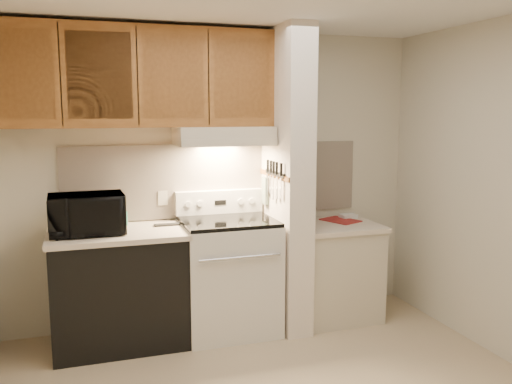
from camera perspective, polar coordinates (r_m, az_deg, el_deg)
name	(u,v)px	position (r m, az deg, el deg)	size (l,w,h in m)	color
wall_back	(217,178)	(4.71, -4.10, 1.49)	(3.60, 0.02, 2.50)	beige
backsplash	(218,180)	(4.70, -4.06, 1.29)	(2.60, 0.02, 0.63)	#FEE7CF
range_body	(228,277)	(4.55, -2.92, -8.94)	(0.76, 0.65, 0.92)	silver
oven_window	(239,284)	(4.25, -1.79, -9.65)	(0.50, 0.01, 0.30)	black
oven_handle	(240,258)	(4.15, -1.65, -6.93)	(0.02, 0.02, 0.65)	silver
cooktop	(228,221)	(4.43, -2.97, -3.08)	(0.74, 0.64, 0.03)	black
range_backguard	(219,202)	(4.68, -3.89, -1.03)	(0.76, 0.08, 0.20)	silver
range_display	(220,202)	(4.64, -3.76, -1.11)	(0.10, 0.01, 0.04)	black
range_knob_left_outer	(188,204)	(4.58, -7.15, -1.29)	(0.05, 0.05, 0.02)	silver
range_knob_left_inner	(200,204)	(4.60, -5.93, -1.23)	(0.05, 0.05, 0.02)	silver
range_knob_right_inner	(241,201)	(4.69, -1.62, -1.00)	(0.05, 0.05, 0.02)	silver
range_knob_right_outer	(252,201)	(4.72, -0.46, -0.94)	(0.05, 0.05, 0.02)	silver
dishwasher_front	(120,290)	(4.44, -14.16, -10.02)	(1.00, 0.63, 0.87)	black
left_countertop	(117,234)	(4.31, -14.38, -4.28)	(1.04, 0.67, 0.04)	beige
spoon_rest	(167,225)	(4.44, -9.31, -3.41)	(0.21, 0.07, 0.01)	black
teal_jar	(122,218)	(4.52, -13.97, -2.72)	(0.10, 0.10, 0.11)	#2A7060
outlet	(163,198)	(4.62, -9.79, -0.64)	(0.08, 0.01, 0.12)	beige
microwave	(87,214)	(4.25, -17.41, -2.23)	(0.54, 0.37, 0.30)	black
partition_pillar	(287,180)	(4.54, 3.25, 1.22)	(0.22, 0.70, 2.50)	#F1E1D0
pillar_trim	(274,175)	(4.49, 1.87, 1.79)	(0.01, 0.70, 0.04)	#985D2A
knife_strip	(275,173)	(4.44, 2.02, 1.97)	(0.02, 0.42, 0.04)	black
knife_blade_a	(281,188)	(4.30, 2.60, 0.41)	(0.01, 0.04, 0.16)	silver
knife_handle_a	(281,169)	(4.27, 2.67, 2.38)	(0.02, 0.02, 0.10)	black
knife_blade_b	(277,188)	(4.37, 2.24, 0.42)	(0.01, 0.04, 0.18)	silver
knife_handle_b	(277,168)	(4.36, 2.20, 2.52)	(0.02, 0.02, 0.10)	black
knife_blade_c	(273,188)	(4.46, 1.83, 0.45)	(0.01, 0.04, 0.20)	silver
knife_handle_c	(274,167)	(4.43, 1.87, 2.61)	(0.02, 0.02, 0.10)	black
knife_blade_d	(270,184)	(4.52, 1.53, 0.82)	(0.01, 0.04, 0.16)	silver
knife_handle_d	(271,167)	(4.49, 1.58, 2.70)	(0.02, 0.02, 0.10)	black
knife_blade_e	(267,184)	(4.59, 1.21, 0.82)	(0.01, 0.04, 0.18)	silver
knife_handle_e	(268,166)	(4.57, 1.25, 2.79)	(0.02, 0.02, 0.10)	black
oven_mitt	(265,191)	(4.66, 0.97, 0.15)	(0.03, 0.10, 0.23)	gray
right_cab_base	(334,273)	(4.90, 8.24, -8.43)	(0.70, 0.60, 0.81)	beige
right_countertop	(335,226)	(4.79, 8.35, -3.56)	(0.74, 0.64, 0.04)	beige
red_folder	(340,220)	(4.92, 8.88, -2.96)	(0.23, 0.32, 0.01)	maroon
white_box	(348,216)	(5.04, 9.69, -2.53)	(0.15, 0.10, 0.04)	white
range_hood	(223,136)	(4.47, -3.46, 5.93)	(0.78, 0.44, 0.15)	beige
hood_lip	(230,143)	(4.27, -2.74, 5.21)	(0.78, 0.04, 0.06)	beige
upper_cabinets	(135,77)	(4.39, -12.59, 11.71)	(2.18, 0.33, 0.77)	#985D2A
cab_door_a	(19,74)	(4.23, -23.68, 11.33)	(0.46, 0.01, 0.63)	#985D2A
cab_gap_a	(60,75)	(4.21, -19.92, 11.55)	(0.01, 0.01, 0.73)	black
cab_door_b	(100,75)	(4.22, -16.14, 11.72)	(0.46, 0.01, 0.63)	#985D2A
cab_gap_b	(137,76)	(4.23, -12.37, 11.84)	(0.01, 0.01, 0.73)	black
cab_door_c	(174,77)	(4.27, -8.66, 11.91)	(0.46, 0.01, 0.63)	#985D2A
cab_gap_c	(209,77)	(4.32, -5.02, 11.93)	(0.01, 0.01, 0.73)	black
cab_door_d	(242,78)	(4.40, -1.48, 11.90)	(0.46, 0.01, 0.63)	#985D2A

